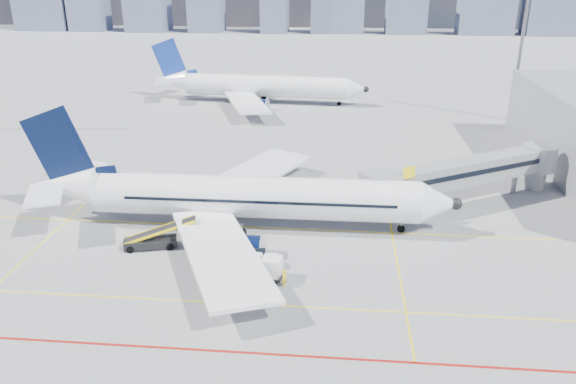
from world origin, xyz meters
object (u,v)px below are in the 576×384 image
at_px(baggage_tug, 264,259).
at_px(belt_loader, 152,240).
at_px(cargo_dolly, 261,266).
at_px(ramp_worker, 284,278).
at_px(second_aircraft, 257,86).
at_px(main_aircraft, 237,197).

height_order(baggage_tug, belt_loader, belt_loader).
bearing_deg(cargo_dolly, ramp_worker, -22.52).
bearing_deg(cargo_dolly, second_aircraft, 107.15).
relative_size(second_aircraft, ramp_worker, 26.17).
height_order(belt_loader, ramp_worker, belt_loader).
height_order(baggage_tug, cargo_dolly, cargo_dolly).
height_order(second_aircraft, baggage_tug, second_aircraft).
bearing_deg(main_aircraft, cargo_dolly, -69.39).
relative_size(baggage_tug, belt_loader, 0.35).
height_order(cargo_dolly, belt_loader, belt_loader).
xyz_separation_m(main_aircraft, cargo_dolly, (3.84, -10.09, -2.11)).
bearing_deg(belt_loader, main_aircraft, 22.63).
relative_size(cargo_dolly, ramp_worker, 2.38).
bearing_deg(cargo_dolly, main_aircraft, 119.40).
distance_m(second_aircraft, ramp_worker, 68.81).
relative_size(baggage_tug, cargo_dolly, 0.64).
distance_m(second_aircraft, baggage_tug, 65.36).
xyz_separation_m(second_aircraft, baggage_tug, (9.98, -64.55, -2.44)).
bearing_deg(belt_loader, cargo_dolly, -36.86).
xyz_separation_m(belt_loader, ramp_worker, (13.22, -5.89, 0.08)).
relative_size(second_aircraft, baggage_tug, 17.09).
distance_m(belt_loader, ramp_worker, 14.47).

